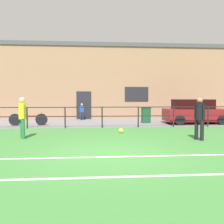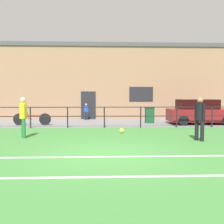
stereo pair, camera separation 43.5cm
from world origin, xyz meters
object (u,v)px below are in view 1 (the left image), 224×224
Objects in this scene: player_goalkeeper at (199,116)px; player_striker at (22,115)px; bicycle_parked_0 at (28,119)px; soccer_ball_match at (121,131)px; trash_bin_0 at (146,115)px; spectator_child at (82,111)px; parked_car_red at (195,112)px.

player_striker is (-6.97, 0.91, 0.00)m from player_goalkeeper.
bicycle_parked_0 is (-7.90, 5.25, -0.56)m from player_goalkeeper.
soccer_ball_match is 4.59m from trash_bin_0.
bicycle_parked_0 is at bearing -154.95° from player_goalkeeper.
player_striker is at bearing -128.76° from player_goalkeeper.
spectator_child is 0.31× the size of parked_car_red.
parked_car_red reaches higher than soccer_ball_match.
player_goalkeeper reaches higher than soccer_ball_match.
player_goalkeeper is 7.03m from player_striker.
player_goalkeeper is 7.55× the size of soccer_ball_match.
trash_bin_0 reaches higher than soccer_ball_match.
parked_car_red is at bearing -10.80° from trash_bin_0.
player_goalkeeper is at bearing 58.40° from player_striker.
spectator_child is (2.04, 7.47, -0.25)m from player_striker.
bicycle_parked_0 is (-0.92, 4.34, -0.57)m from player_striker.
player_striker is 4.39m from soccer_ball_match.
trash_bin_0 is (-0.73, 6.13, -0.41)m from player_goalkeeper.
player_striker is 10.32m from parked_car_red.
bicycle_parked_0 is (-5.07, 3.18, 0.27)m from soccer_ball_match.
parked_car_red reaches higher than bicycle_parked_0.
player_striker is 0.76× the size of bicycle_parked_0.
parked_car_red is at bearing 92.62° from player_striker.
spectator_child is (-2.10, 6.32, 0.59)m from soccer_ball_match.
trash_bin_0 is (2.10, 4.06, 0.42)m from soccer_ball_match.
bicycle_parked_0 is 7.22m from trash_bin_0.
trash_bin_0 reaches higher than bicycle_parked_0.
trash_bin_0 is at bearing 6.95° from bicycle_parked_0.
spectator_child is at bearing 151.73° from trash_bin_0.
spectator_child is 7.71m from parked_car_red.
soccer_ball_match is 5.99m from bicycle_parked_0.
player_goalkeeper is at bearing -33.64° from bicycle_parked_0.
parked_car_red is (5.07, 3.49, 0.63)m from soccer_ball_match.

